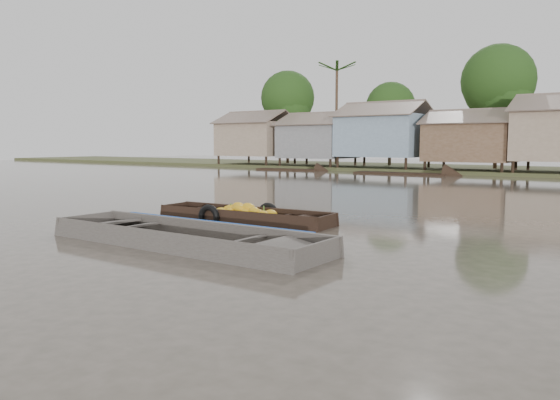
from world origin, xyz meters
The scene contains 3 objects.
ground centered at (0.00, 0.00, 0.00)m, with size 120.00×120.00×0.00m, color #453F35.
banana_boat centered at (-1.94, 1.66, 0.14)m, with size 5.29×1.55×0.74m.
viewer_boat centered at (-0.67, -1.81, 0.05)m, with size 6.79×1.80×0.55m.
Camera 1 is at (7.59, -9.96, 2.17)m, focal length 35.00 mm.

